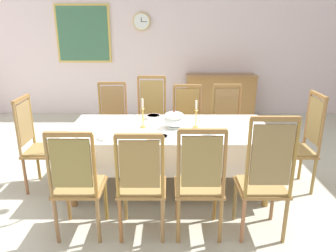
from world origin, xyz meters
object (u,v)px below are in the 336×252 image
Objects in this scene: chair_south_c at (200,181)px; chair_south_d at (265,178)px; chair_south_a at (78,182)px; bowl_near_right at (154,117)px; chair_north_c at (188,121)px; chair_south_b at (142,182)px; bowl_near_left at (161,137)px; bowl_far_left at (107,137)px; soup_tureen at (175,119)px; framed_painting at (84,34)px; spoon_primary at (148,138)px; bowl_far_right at (209,137)px; chair_north_d at (228,121)px; chair_north_a at (113,120)px; sideboard at (221,96)px; chair_head_east at (302,142)px; mounted_clock at (142,22)px; chair_head_west at (38,143)px; candlestick_east at (197,117)px; dining_table at (170,134)px; candlestick_west at (143,116)px; spoon_secondary at (144,118)px.

chair_south_d is at bearing -0.62° from chair_south_c.
chair_south_a is 1.47m from bowl_near_right.
chair_north_c is at bearing 90.00° from chair_south_c.
chair_south_b is 0.62m from bowl_near_left.
bowl_far_left is at bearing 179.31° from bowl_near_left.
chair_south_b reaches higher than soup_tureen.
framed_painting is (-1.57, 2.95, 0.92)m from bowl_near_right.
bowl_near_right is 1.08× the size of spoon_primary.
chair_north_d is at bearing 71.26° from bowl_far_right.
chair_north_a is 4.26× the size of soup_tureen.
chair_south_a is at bearing -142.66° from bowl_near_left.
sideboard reaches higher than bowl_far_left.
bowl_near_left is (0.73, -1.33, 0.22)m from chair_north_a.
bowl_far_right is (-1.16, -0.36, 0.20)m from chair_head_east.
mounted_clock is at bearing -59.17° from chair_north_d.
chair_north_a reaches higher than bowl_near_right.
chair_north_c is at bearing 96.14° from bowl_far_right.
bowl_far_left is at bearing 54.63° from chair_north_c.
bowl_far_left is 0.98× the size of spoon_primary.
chair_head_west is 5.85× the size of bowl_near_right.
candlestick_east is (0.56, 0.94, 0.34)m from chair_south_b.
chair_south_b is (0.58, -1.89, -0.01)m from chair_north_a.
soup_tureen is at bearing 67.86° from bowl_near_left.
bowl_near_right is at bearing 130.01° from bowl_far_right.
candlestick_east reaches higher than spoon_primary.
bowl_near_left is 0.13m from spoon_primary.
chair_north_a is 1.52m from candlestick_east.
dining_table is 2.14× the size of chair_south_a.
chair_north_c is 0.74× the size of sideboard.
candlestick_east reaches higher than bowl_far_right.
framed_painting is at bearing 113.80° from candlestick_west.
chair_south_c reaches higher than soup_tureen.
sideboard is (1.08, 3.05, -0.23)m from dining_table.
candlestick_west is at bearing 60.70° from chair_south_a.
chair_north_d is 5.60× the size of bowl_near_right.
chair_north_c is 1.41m from spoon_primary.
dining_table is 12.99× the size of spoon_secondary.
framed_painting is at bearing -49.34° from chair_north_c.
candlestick_east is 0.63m from bowl_near_right.
bowl_near_left is at bearing -12.97° from spoon_primary.
chair_north_d is 2.02m from bowl_far_left.
candlestick_west is 1.06× the size of candlestick_east.
bowl_near_right reaches higher than dining_table.
chair_head_east reaches higher than chair_head_west.
chair_south_b is (0.58, 0.00, -0.00)m from chair_south_a.
soup_tureen reaches higher than bowl_near_right.
chair_head_east is at bearing 99.00° from sideboard.
candlestick_west is 1.95× the size of spoon_secondary.
soup_tureen is (-0.21, 0.94, 0.30)m from chair_south_c.
chair_south_a is 0.97× the size of chair_north_a.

